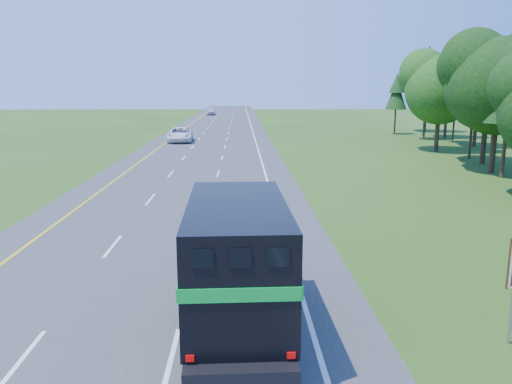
{
  "coord_description": "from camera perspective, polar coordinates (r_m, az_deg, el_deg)",
  "views": [
    {
      "loc": [
        3.56,
        -9.24,
        6.56
      ],
      "look_at": [
        4.35,
        15.41,
        1.41
      ],
      "focal_mm": 35.0,
      "sensor_mm": 36.0,
      "label": 1
    }
  ],
  "objects": [
    {
      "name": "white_suv",
      "position": [
        62.67,
        -8.66,
        6.51
      ],
      "size": [
        3.29,
        6.53,
        1.77
      ],
      "primitive_type": "imported",
      "rotation": [
        0.0,
        0.0,
        0.06
      ],
      "color": "white",
      "rests_on": "road"
    },
    {
      "name": "lane_markings",
      "position": [
        59.7,
        -5.26,
        5.48
      ],
      "size": [
        11.15,
        260.0,
        0.01
      ],
      "color": "yellow",
      "rests_on": "road"
    },
    {
      "name": "horse_truck",
      "position": [
        13.96,
        -2.19,
        -7.37
      ],
      "size": [
        2.78,
        8.25,
        3.62
      ],
      "rotation": [
        0.0,
        0.0,
        0.03
      ],
      "color": "black",
      "rests_on": "road"
    },
    {
      "name": "road",
      "position": [
        59.71,
        -5.26,
        5.46
      ],
      "size": [
        15.0,
        260.0,
        0.04
      ],
      "primitive_type": "cube",
      "color": "#38383A",
      "rests_on": "ground"
    },
    {
      "name": "far_car",
      "position": [
        124.96,
        -5.16,
        9.15
      ],
      "size": [
        2.17,
        5.08,
        1.71
      ],
      "primitive_type": "imported",
      "rotation": [
        0.0,
        0.0,
        0.03
      ],
      "color": "silver",
      "rests_on": "road"
    }
  ]
}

